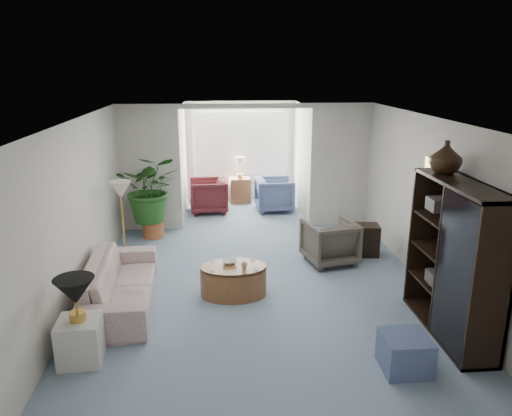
{
  "coord_description": "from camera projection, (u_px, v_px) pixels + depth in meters",
  "views": [
    {
      "loc": [
        -0.59,
        -6.59,
        3.19
      ],
      "look_at": [
        0.0,
        0.6,
        1.1
      ],
      "focal_mm": 34.46,
      "sensor_mm": 36.0,
      "label": 1
    }
  ],
  "objects": [
    {
      "name": "floor",
      "position": [
        259.0,
        291.0,
        7.24
      ],
      "size": [
        6.0,
        6.0,
        0.0
      ],
      "primitive_type": "plane",
      "color": "#8BA0B8",
      "rests_on": "ground"
    },
    {
      "name": "sunroom_floor",
      "position": [
        244.0,
        212.0,
        11.16
      ],
      "size": [
        2.6,
        2.6,
        0.0
      ],
      "primitive_type": "plane",
      "color": "#8BA0B8",
      "rests_on": "ground"
    },
    {
      "name": "back_pier_left",
      "position": [
        149.0,
        169.0,
        9.61
      ],
      "size": [
        1.2,
        0.12,
        2.5
      ],
      "primitive_type": "cube",
      "color": "silver",
      "rests_on": "ground"
    },
    {
      "name": "back_pier_right",
      "position": [
        340.0,
        166.0,
        9.91
      ],
      "size": [
        1.2,
        0.12,
        2.5
      ],
      "primitive_type": "cube",
      "color": "silver",
      "rests_on": "ground"
    },
    {
      "name": "back_header",
      "position": [
        246.0,
        106.0,
        9.43
      ],
      "size": [
        2.6,
        0.12,
        0.1
      ],
      "primitive_type": "cube",
      "color": "silver",
      "rests_on": "back_pier_left"
    },
    {
      "name": "window_pane",
      "position": [
        241.0,
        143.0,
        11.81
      ],
      "size": [
        2.2,
        0.02,
        1.5
      ],
      "primitive_type": "cube",
      "color": "white"
    },
    {
      "name": "window_blinds",
      "position": [
        241.0,
        143.0,
        11.78
      ],
      "size": [
        2.2,
        0.02,
        1.5
      ],
      "primitive_type": "cube",
      "color": "white"
    },
    {
      "name": "framed_picture",
      "position": [
        435.0,
        177.0,
        6.86
      ],
      "size": [
        0.04,
        0.5,
        0.4
      ],
      "primitive_type": "cube",
      "color": "beige"
    },
    {
      "name": "sofa",
      "position": [
        120.0,
        283.0,
        6.74
      ],
      "size": [
        0.98,
        2.25,
        0.64
      ],
      "primitive_type": "imported",
      "rotation": [
        0.0,
        0.0,
        1.63
      ],
      "color": "beige",
      "rests_on": "ground"
    },
    {
      "name": "end_table",
      "position": [
        80.0,
        341.0,
        5.46
      ],
      "size": [
        0.48,
        0.48,
        0.51
      ],
      "primitive_type": "cube",
      "rotation": [
        0.0,
        0.0,
        0.06
      ],
      "color": "silver",
      "rests_on": "ground"
    },
    {
      "name": "table_lamp",
      "position": [
        75.0,
        291.0,
        5.29
      ],
      "size": [
        0.44,
        0.44,
        0.3
      ],
      "primitive_type": "cone",
      "color": "black",
      "rests_on": "end_table"
    },
    {
      "name": "floor_lamp",
      "position": [
        120.0,
        190.0,
        8.01
      ],
      "size": [
        0.36,
        0.36,
        0.28
      ],
      "primitive_type": "cone",
      "color": "#F7E7C4",
      "rests_on": "ground"
    },
    {
      "name": "coffee_table",
      "position": [
        233.0,
        281.0,
        7.05
      ],
      "size": [
        1.12,
        1.12,
        0.45
      ],
      "primitive_type": "cylinder",
      "rotation": [
        0.0,
        0.0,
        0.2
      ],
      "color": "brown",
      "rests_on": "ground"
    },
    {
      "name": "coffee_bowl",
      "position": [
        230.0,
        262.0,
        7.07
      ],
      "size": [
        0.25,
        0.25,
        0.05
      ],
      "primitive_type": "imported",
      "rotation": [
        0.0,
        0.0,
        0.2
      ],
      "color": "silver",
      "rests_on": "coffee_table"
    },
    {
      "name": "coffee_cup",
      "position": [
        244.0,
        266.0,
        6.89
      ],
      "size": [
        0.11,
        0.11,
        0.08
      ],
      "primitive_type": "imported",
      "rotation": [
        0.0,
        0.0,
        0.2
      ],
      "color": "#B9B8A2",
      "rests_on": "coffee_table"
    },
    {
      "name": "wingback_chair",
      "position": [
        330.0,
        242.0,
        8.19
      ],
      "size": [
        0.94,
        0.96,
        0.73
      ],
      "primitive_type": "imported",
      "rotation": [
        0.0,
        0.0,
        3.36
      ],
      "color": "#584F45",
      "rests_on": "ground"
    },
    {
      "name": "side_table_dark",
      "position": [
        365.0,
        240.0,
        8.56
      ],
      "size": [
        0.5,
        0.42,
        0.55
      ],
      "primitive_type": "cube",
      "rotation": [
        0.0,
        0.0,
        -0.13
      ],
      "color": "black",
      "rests_on": "ground"
    },
    {
      "name": "entertainment_cabinet",
      "position": [
        454.0,
        260.0,
        5.88
      ],
      "size": [
        0.46,
        1.72,
        1.91
      ],
      "primitive_type": "cube",
      "color": "black",
      "rests_on": "ground"
    },
    {
      "name": "cabinet_urn",
      "position": [
        446.0,
        157.0,
        6.03
      ],
      "size": [
        0.39,
        0.39,
        0.41
      ],
      "primitive_type": "imported",
      "color": "black",
      "rests_on": "entertainment_cabinet"
    },
    {
      "name": "ottoman",
      "position": [
        405.0,
        353.0,
        5.32
      ],
      "size": [
        0.5,
        0.5,
        0.4
      ],
      "primitive_type": "cube",
      "rotation": [
        0.0,
        0.0,
        -0.01
      ],
      "color": "slate",
      "rests_on": "ground"
    },
    {
      "name": "plant_pot",
      "position": [
        153.0,
        229.0,
        9.49
      ],
      "size": [
        0.4,
        0.4,
        0.32
      ],
      "primitive_type": "cylinder",
      "color": "#AE5C32",
      "rests_on": "ground"
    },
    {
      "name": "house_plant",
      "position": [
        151.0,
        188.0,
        9.26
      ],
      "size": [
        1.17,
        1.01,
        1.3
      ],
      "primitive_type": "imported",
      "color": "#24561D",
      "rests_on": "plant_pot"
    },
    {
      "name": "sunroom_chair_blue",
      "position": [
        275.0,
        194.0,
        11.17
      ],
      "size": [
        0.87,
        0.85,
        0.75
      ],
      "primitive_type": "imported",
      "rotation": [
        0.0,
        0.0,
        1.62
      ],
      "color": "slate",
      "rests_on": "ground"
    },
    {
      "name": "sunroom_chair_maroon",
      "position": [
        208.0,
        196.0,
        11.06
      ],
      "size": [
        0.87,
        0.85,
        0.76
      ],
      "primitive_type": "imported",
      "rotation": [
        0.0,
        0.0,
        -1.52
      ],
      "color": "#531C1F",
      "rests_on": "ground"
    },
    {
      "name": "sunroom_table",
      "position": [
        240.0,
        190.0,
        11.85
      ],
      "size": [
        0.51,
        0.41,
        0.6
      ],
      "primitive_type": "cube",
      "rotation": [
        0.0,
        0.0,
        0.05
      ],
      "color": "brown",
      "rests_on": "ground"
    },
    {
      "name": "shelf_clutter",
      "position": [
        453.0,
        241.0,
        5.8
      ],
      "size": [
        0.3,
        1.07,
        1.06
      ],
      "color": "#302B25",
      "rests_on": "entertainment_cabinet"
    }
  ]
}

